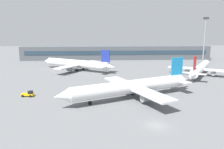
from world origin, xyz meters
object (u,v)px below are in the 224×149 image
(airplane_near, at_px, (131,87))
(airplane_mid, at_px, (201,68))
(baggage_tug_yellow, at_px, (28,94))
(floodlight_tower_west, at_px, (205,37))
(airplane_far, at_px, (76,64))

(airplane_near, distance_m, airplane_mid, 48.80)
(baggage_tug_yellow, relative_size, floodlight_tower_west, 0.14)
(airplane_mid, xyz_separation_m, floodlight_tower_west, (17.58, 35.10, 12.55))
(airplane_near, relative_size, floodlight_tower_west, 1.56)
(airplane_near, bearing_deg, airplane_mid, 42.42)
(airplane_near, xyz_separation_m, airplane_mid, (36.03, 32.92, -0.38))
(airplane_mid, relative_size, baggage_tug_yellow, 9.22)
(airplane_far, bearing_deg, airplane_mid, -14.46)
(baggage_tug_yellow, xyz_separation_m, floodlight_tower_west, (84.09, 64.49, 14.75))
(airplane_mid, xyz_separation_m, baggage_tug_yellow, (-66.52, -29.39, -2.20))
(airplane_mid, bearing_deg, floodlight_tower_west, 63.40)
(baggage_tug_yellow, bearing_deg, airplane_near, -6.60)
(airplane_near, xyz_separation_m, floodlight_tower_west, (53.60, 68.02, 12.17))
(airplane_far, relative_size, floodlight_tower_west, 1.42)
(airplane_mid, distance_m, airplane_far, 58.31)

